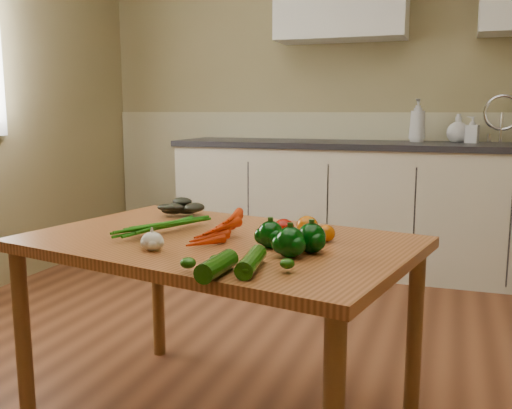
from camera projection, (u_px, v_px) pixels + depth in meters
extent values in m
cube|color=#9B8C5D|center=(358.00, 85.00, 4.20)|extent=(4.00, 0.02, 2.60)
cube|color=#C3BB92|center=(355.00, 186.00, 4.30)|extent=(3.98, 0.03, 1.10)
cube|color=beige|center=(376.00, 210.00, 3.98)|extent=(2.80, 0.60, 0.86)
cube|color=#2B2B30|center=(378.00, 145.00, 3.90)|extent=(2.84, 0.64, 0.04)
cube|color=#99999E|center=(501.00, 154.00, 3.66)|extent=(0.55, 0.42, 0.10)
cylinder|color=silver|center=(501.00, 125.00, 3.79)|extent=(0.02, 0.02, 0.24)
cube|color=#AA5F31|center=(218.00, 244.00, 1.94)|extent=(1.42, 1.07, 0.04)
cylinder|color=brown|center=(23.00, 339.00, 1.99)|extent=(0.05, 0.05, 0.65)
cylinder|color=brown|center=(158.00, 286.00, 2.59)|extent=(0.05, 0.05, 0.65)
cylinder|color=brown|center=(414.00, 338.00, 2.00)|extent=(0.05, 0.05, 0.65)
imported|color=silver|center=(418.00, 120.00, 3.89)|extent=(0.13, 0.13, 0.29)
imported|color=silver|center=(472.00, 130.00, 3.79)|extent=(0.10, 0.09, 0.18)
imported|color=silver|center=(458.00, 128.00, 3.87)|extent=(0.20, 0.20, 0.19)
ellipsoid|color=silver|center=(152.00, 241.00, 1.76)|extent=(0.07, 0.07, 0.06)
sphere|color=#023305|center=(270.00, 235.00, 1.80)|extent=(0.08, 0.08, 0.08)
sphere|color=#023305|center=(311.00, 238.00, 1.74)|extent=(0.09, 0.09, 0.09)
sphere|color=#023305|center=(290.00, 242.00, 1.68)|extent=(0.09, 0.09, 0.09)
ellipsoid|color=#890A02|center=(284.00, 229.00, 1.92)|extent=(0.07, 0.07, 0.07)
ellipsoid|color=#C05804|center=(307.00, 226.00, 1.97)|extent=(0.08, 0.08, 0.07)
ellipsoid|color=#C05804|center=(326.00, 233.00, 1.88)|extent=(0.06, 0.06, 0.06)
cylinder|color=#134107|center=(251.00, 262.00, 1.54)|extent=(0.08, 0.20, 0.05)
cylinder|color=#134107|center=(217.00, 266.00, 1.49)|extent=(0.06, 0.17, 0.05)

